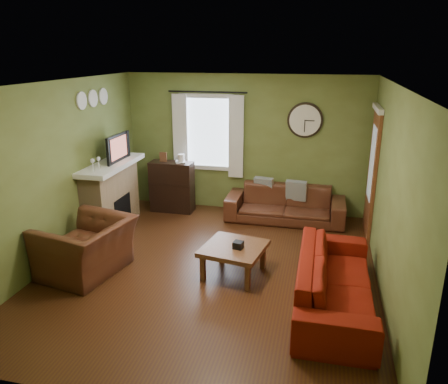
% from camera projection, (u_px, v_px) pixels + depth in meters
% --- Properties ---
extents(floor, '(4.60, 5.20, 0.00)m').
position_uv_depth(floor, '(211.00, 269.00, 6.28)').
color(floor, '#3D1F0E').
rests_on(floor, ground).
extents(ceiling, '(4.60, 5.20, 0.00)m').
position_uv_depth(ceiling, '(209.00, 84.00, 5.47)').
color(ceiling, white).
rests_on(ceiling, ground).
extents(wall_left, '(0.00, 5.20, 2.60)m').
position_uv_depth(wall_left, '(58.00, 173.00, 6.37)').
color(wall_left, olive).
rests_on(wall_left, ground).
extents(wall_right, '(0.00, 5.20, 2.60)m').
position_uv_depth(wall_right, '(390.00, 195.00, 5.38)').
color(wall_right, olive).
rests_on(wall_right, ground).
extents(wall_back, '(4.60, 0.00, 2.60)m').
position_uv_depth(wall_back, '(245.00, 144.00, 8.29)').
color(wall_back, olive).
rests_on(wall_back, ground).
extents(wall_front, '(4.60, 0.00, 2.60)m').
position_uv_depth(wall_front, '(127.00, 275.00, 3.47)').
color(wall_front, olive).
rests_on(wall_front, ground).
extents(fireplace, '(0.40, 1.40, 1.10)m').
position_uv_depth(fireplace, '(111.00, 197.00, 7.63)').
color(fireplace, tan).
rests_on(fireplace, floor).
extents(firebox, '(0.04, 0.60, 0.55)m').
position_uv_depth(firebox, '(122.00, 212.00, 7.66)').
color(firebox, black).
rests_on(firebox, fireplace).
extents(mantel, '(0.58, 1.60, 0.08)m').
position_uv_depth(mantel, '(110.00, 165.00, 7.44)').
color(mantel, white).
rests_on(mantel, fireplace).
extents(tv, '(0.08, 0.60, 0.35)m').
position_uv_depth(tv, '(114.00, 151.00, 7.50)').
color(tv, black).
rests_on(tv, mantel).
extents(tv_screen, '(0.02, 0.62, 0.36)m').
position_uv_depth(tv_screen, '(118.00, 148.00, 7.47)').
color(tv_screen, '#994C3F').
rests_on(tv_screen, mantel).
extents(medallion_left, '(0.28, 0.28, 0.03)m').
position_uv_depth(medallion_left, '(82.00, 101.00, 6.81)').
color(medallion_left, white).
rests_on(medallion_left, wall_left).
extents(medallion_mid, '(0.28, 0.28, 0.03)m').
position_uv_depth(medallion_mid, '(93.00, 98.00, 7.14)').
color(medallion_mid, white).
rests_on(medallion_mid, wall_left).
extents(medallion_right, '(0.28, 0.28, 0.03)m').
position_uv_depth(medallion_right, '(103.00, 96.00, 7.46)').
color(medallion_right, white).
rests_on(medallion_right, wall_left).
extents(window_pane, '(1.00, 0.02, 1.30)m').
position_uv_depth(window_pane, '(209.00, 132.00, 8.36)').
color(window_pane, silver).
rests_on(window_pane, wall_back).
extents(curtain_rod, '(0.03, 0.03, 1.50)m').
position_uv_depth(curtain_rod, '(207.00, 92.00, 8.02)').
color(curtain_rod, black).
rests_on(curtain_rod, wall_back).
extents(curtain_left, '(0.28, 0.04, 1.55)m').
position_uv_depth(curtain_left, '(180.00, 135.00, 8.40)').
color(curtain_left, white).
rests_on(curtain_left, wall_back).
extents(curtain_right, '(0.28, 0.04, 1.55)m').
position_uv_depth(curtain_right, '(236.00, 137.00, 8.16)').
color(curtain_right, white).
rests_on(curtain_right, wall_back).
extents(wall_clock, '(0.64, 0.06, 0.64)m').
position_uv_depth(wall_clock, '(305.00, 120.00, 7.85)').
color(wall_clock, white).
rests_on(wall_clock, wall_back).
extents(door, '(0.05, 0.90, 2.10)m').
position_uv_depth(door, '(372.00, 175.00, 7.18)').
color(door, brown).
rests_on(door, floor).
extents(bookshelf, '(0.82, 0.35, 0.98)m').
position_uv_depth(bookshelf, '(172.00, 187.00, 8.43)').
color(bookshelf, black).
rests_on(bookshelf, floor).
extents(book, '(0.25, 0.29, 0.02)m').
position_uv_depth(book, '(176.00, 163.00, 8.26)').
color(book, brown).
rests_on(book, bookshelf).
extents(sofa_brown, '(2.14, 0.84, 0.63)m').
position_uv_depth(sofa_brown, '(285.00, 204.00, 8.00)').
color(sofa_brown, '#4B2416').
rests_on(sofa_brown, floor).
extents(pillow_left, '(0.38, 0.15, 0.37)m').
position_uv_depth(pillow_left, '(296.00, 191.00, 8.00)').
color(pillow_left, gray).
rests_on(pillow_left, sofa_brown).
extents(pillow_right, '(0.37, 0.17, 0.36)m').
position_uv_depth(pillow_right, '(264.00, 187.00, 8.23)').
color(pillow_right, gray).
rests_on(pillow_right, sofa_brown).
extents(sofa_red, '(0.89, 2.27, 0.66)m').
position_uv_depth(sofa_red, '(335.00, 281.00, 5.31)').
color(sofa_red, maroon).
rests_on(sofa_red, floor).
extents(armchair, '(1.23, 1.35, 0.76)m').
position_uv_depth(armchair, '(87.00, 248.00, 6.08)').
color(armchair, '#4B2416').
rests_on(armchair, floor).
extents(coffee_table, '(0.93, 0.93, 0.43)m').
position_uv_depth(coffee_table, '(234.00, 260.00, 6.07)').
color(coffee_table, brown).
rests_on(coffee_table, floor).
extents(tissue_box, '(0.15, 0.15, 0.10)m').
position_uv_depth(tissue_box, '(238.00, 250.00, 5.95)').
color(tissue_box, black).
rests_on(tissue_box, coffee_table).
extents(wine_glass_a, '(0.07, 0.07, 0.21)m').
position_uv_depth(wine_glass_a, '(93.00, 165.00, 6.84)').
color(wine_glass_a, white).
rests_on(wine_glass_a, mantel).
extents(wine_glass_b, '(0.07, 0.07, 0.19)m').
position_uv_depth(wine_glass_b, '(99.00, 163.00, 7.01)').
color(wine_glass_b, white).
rests_on(wine_glass_b, mantel).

